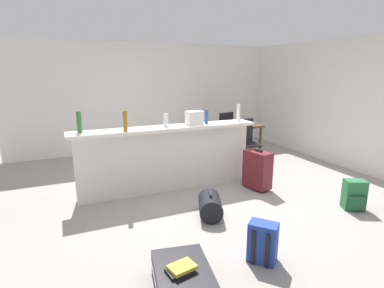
{
  "coord_description": "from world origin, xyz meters",
  "views": [
    {
      "loc": [
        -2.1,
        -4.14,
        1.9
      ],
      "look_at": [
        -0.07,
        0.53,
        0.66
      ],
      "focal_mm": 28.7,
      "sensor_mm": 36.0,
      "label": 1
    }
  ],
  "objects_px": {
    "bottle_clear": "(166,120)",
    "dining_chair_far_side": "(223,130)",
    "grocery_bag": "(194,118)",
    "backpack_green": "(354,195)",
    "suitcase_upright_maroon": "(257,169)",
    "duffel_bag_black": "(210,205)",
    "bottle_blue": "(206,117)",
    "bottle_amber": "(125,121)",
    "dining_table": "(233,129)",
    "book_stack": "(181,269)",
    "suitcase_flat_black": "(183,279)",
    "dining_chair_near_partition": "(246,139)",
    "backpack_blue": "(263,243)",
    "bottle_white": "(238,113)",
    "bottle_green": "(79,122)"
  },
  "relations": [
    {
      "from": "bottle_clear",
      "to": "dining_chair_far_side",
      "type": "bearing_deg",
      "value": 41.62
    },
    {
      "from": "grocery_bag",
      "to": "backpack_green",
      "type": "relative_size",
      "value": 0.62
    },
    {
      "from": "suitcase_upright_maroon",
      "to": "duffel_bag_black",
      "type": "xyz_separation_m",
      "value": [
        -1.13,
        -0.56,
        -0.18
      ]
    },
    {
      "from": "bottle_blue",
      "to": "grocery_bag",
      "type": "distance_m",
      "value": 0.21
    },
    {
      "from": "bottle_amber",
      "to": "dining_table",
      "type": "distance_m",
      "value": 2.94
    },
    {
      "from": "dining_chair_far_side",
      "to": "book_stack",
      "type": "height_order",
      "value": "dining_chair_far_side"
    },
    {
      "from": "suitcase_flat_black",
      "to": "duffel_bag_black",
      "type": "xyz_separation_m",
      "value": [
        0.86,
        1.16,
        0.04
      ]
    },
    {
      "from": "dining_chair_near_partition",
      "to": "backpack_blue",
      "type": "height_order",
      "value": "dining_chair_near_partition"
    },
    {
      "from": "grocery_bag",
      "to": "duffel_bag_black",
      "type": "relative_size",
      "value": 0.47
    },
    {
      "from": "dining_table",
      "to": "bottle_clear",
      "type": "bearing_deg",
      "value": -147.83
    },
    {
      "from": "dining_table",
      "to": "book_stack",
      "type": "bearing_deg",
      "value": -126.4
    },
    {
      "from": "grocery_bag",
      "to": "suitcase_upright_maroon",
      "type": "xyz_separation_m",
      "value": [
        0.88,
        -0.54,
        -0.81
      ]
    },
    {
      "from": "book_stack",
      "to": "grocery_bag",
      "type": "bearing_deg",
      "value": 63.62
    },
    {
      "from": "dining_table",
      "to": "suitcase_flat_black",
      "type": "xyz_separation_m",
      "value": [
        -2.57,
        -3.49,
        -0.54
      ]
    },
    {
      "from": "bottle_blue",
      "to": "book_stack",
      "type": "height_order",
      "value": "bottle_blue"
    },
    {
      "from": "dining_chair_far_side",
      "to": "bottle_amber",
      "type": "bearing_deg",
      "value": -144.75
    },
    {
      "from": "bottle_blue",
      "to": "suitcase_flat_black",
      "type": "height_order",
      "value": "bottle_blue"
    },
    {
      "from": "duffel_bag_black",
      "to": "bottle_blue",
      "type": "bearing_deg",
      "value": 66.8
    },
    {
      "from": "bottle_amber",
      "to": "suitcase_upright_maroon",
      "type": "bearing_deg",
      "value": -13.06
    },
    {
      "from": "bottle_white",
      "to": "dining_chair_near_partition",
      "type": "bearing_deg",
      "value": 46.89
    },
    {
      "from": "bottle_white",
      "to": "duffel_bag_black",
      "type": "xyz_separation_m",
      "value": [
        -1.08,
        -1.11,
        -1.03
      ]
    },
    {
      "from": "bottle_clear",
      "to": "dining_table",
      "type": "bearing_deg",
      "value": 32.17
    },
    {
      "from": "grocery_bag",
      "to": "duffel_bag_black",
      "type": "height_order",
      "value": "grocery_bag"
    },
    {
      "from": "bottle_clear",
      "to": "bottle_blue",
      "type": "height_order",
      "value": "bottle_blue"
    },
    {
      "from": "duffel_bag_black",
      "to": "dining_chair_far_side",
      "type": "bearing_deg",
      "value": 58.14
    },
    {
      "from": "duffel_bag_black",
      "to": "book_stack",
      "type": "height_order",
      "value": "duffel_bag_black"
    },
    {
      "from": "dining_table",
      "to": "dining_chair_near_partition",
      "type": "relative_size",
      "value": 1.18
    },
    {
      "from": "bottle_white",
      "to": "bottle_blue",
      "type": "bearing_deg",
      "value": -179.35
    },
    {
      "from": "dining_chair_near_partition",
      "to": "bottle_green",
      "type": "bearing_deg",
      "value": -169.21
    },
    {
      "from": "bottle_amber",
      "to": "duffel_bag_black",
      "type": "xyz_separation_m",
      "value": [
        0.86,
        -1.03,
        -1.03
      ]
    },
    {
      "from": "bottle_amber",
      "to": "suitcase_upright_maroon",
      "type": "relative_size",
      "value": 0.44
    },
    {
      "from": "bottle_white",
      "to": "backpack_green",
      "type": "height_order",
      "value": "bottle_white"
    },
    {
      "from": "dining_chair_near_partition",
      "to": "backpack_green",
      "type": "relative_size",
      "value": 2.21
    },
    {
      "from": "bottle_clear",
      "to": "bottle_white",
      "type": "height_order",
      "value": "bottle_white"
    },
    {
      "from": "dining_table",
      "to": "backpack_green",
      "type": "bearing_deg",
      "value": -85.89
    },
    {
      "from": "bottle_green",
      "to": "suitcase_flat_black",
      "type": "bearing_deg",
      "value": -75.29
    },
    {
      "from": "dining_chair_near_partition",
      "to": "suitcase_upright_maroon",
      "type": "bearing_deg",
      "value": -115.47
    },
    {
      "from": "suitcase_upright_maroon",
      "to": "dining_chair_far_side",
      "type": "bearing_deg",
      "value": 73.93
    },
    {
      "from": "grocery_bag",
      "to": "backpack_blue",
      "type": "bearing_deg",
      "value": -95.53
    },
    {
      "from": "bottle_green",
      "to": "duffel_bag_black",
      "type": "height_order",
      "value": "bottle_green"
    },
    {
      "from": "dining_table",
      "to": "dining_chair_far_side",
      "type": "bearing_deg",
      "value": 81.03
    },
    {
      "from": "bottle_white",
      "to": "backpack_green",
      "type": "relative_size",
      "value": 0.71
    },
    {
      "from": "duffel_bag_black",
      "to": "bottle_white",
      "type": "bearing_deg",
      "value": 45.79
    },
    {
      "from": "suitcase_flat_black",
      "to": "backpack_blue",
      "type": "distance_m",
      "value": 0.91
    },
    {
      "from": "bottle_white",
      "to": "grocery_bag",
      "type": "bearing_deg",
      "value": -179.59
    },
    {
      "from": "dining_table",
      "to": "book_stack",
      "type": "height_order",
      "value": "dining_table"
    },
    {
      "from": "bottle_blue",
      "to": "suitcase_flat_black",
      "type": "xyz_separation_m",
      "value": [
        -1.33,
        -2.27,
        -1.04
      ]
    },
    {
      "from": "backpack_green",
      "to": "backpack_blue",
      "type": "distance_m",
      "value": 1.94
    },
    {
      "from": "dining_table",
      "to": "suitcase_flat_black",
      "type": "height_order",
      "value": "dining_table"
    },
    {
      "from": "bottle_amber",
      "to": "dining_chair_far_side",
      "type": "relative_size",
      "value": 0.32
    }
  ]
}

